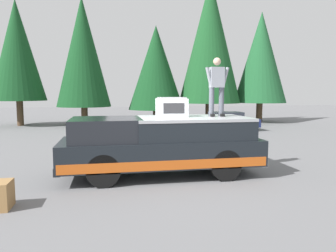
{
  "coord_description": "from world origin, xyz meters",
  "views": [
    {
      "loc": [
        -8.38,
        1.72,
        2.34
      ],
      "look_at": [
        0.81,
        -0.05,
        1.35
      ],
      "focal_mm": 33.79,
      "sensor_mm": 36.0,
      "label": 1
    }
  ],
  "objects_px": {
    "compressor_unit": "(172,107)",
    "parked_car_navy": "(224,121)",
    "pickup_truck": "(161,145)",
    "person_on_truck_bed": "(217,85)"
  },
  "relations": [
    {
      "from": "compressor_unit",
      "to": "parked_car_navy",
      "type": "relative_size",
      "value": 0.2
    },
    {
      "from": "pickup_truck",
      "to": "compressor_unit",
      "type": "distance_m",
      "value": 1.12
    },
    {
      "from": "compressor_unit",
      "to": "person_on_truck_bed",
      "type": "relative_size",
      "value": 0.5
    },
    {
      "from": "compressor_unit",
      "to": "parked_car_navy",
      "type": "bearing_deg",
      "value": -29.01
    },
    {
      "from": "pickup_truck",
      "to": "person_on_truck_bed",
      "type": "bearing_deg",
      "value": -87.4
    },
    {
      "from": "pickup_truck",
      "to": "parked_car_navy",
      "type": "relative_size",
      "value": 1.35
    },
    {
      "from": "compressor_unit",
      "to": "person_on_truck_bed",
      "type": "bearing_deg",
      "value": -94.7
    },
    {
      "from": "person_on_truck_bed",
      "to": "parked_car_navy",
      "type": "relative_size",
      "value": 0.41
    },
    {
      "from": "compressor_unit",
      "to": "person_on_truck_bed",
      "type": "distance_m",
      "value": 1.46
    },
    {
      "from": "person_on_truck_bed",
      "to": "compressor_unit",
      "type": "bearing_deg",
      "value": 85.3
    }
  ]
}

